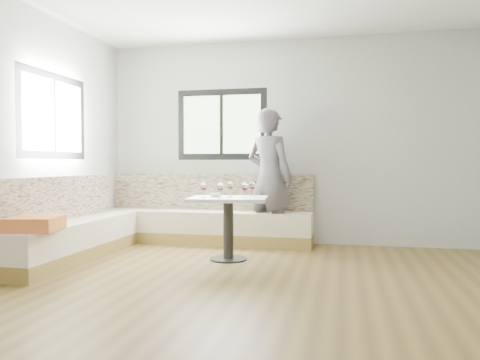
# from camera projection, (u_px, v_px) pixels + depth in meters

# --- Properties ---
(room) EXTENTS (5.01, 5.01, 2.81)m
(room) POSITION_uv_depth(u_px,v_px,m) (242.00, 128.00, 4.09)
(room) COLOR brown
(room) RESTS_ON ground
(banquette) EXTENTS (2.90, 2.80, 0.95)m
(banquette) POSITION_uv_depth(u_px,v_px,m) (152.00, 223.00, 5.95)
(banquette) COLOR olive
(banquette) RESTS_ON ground
(table) EXTENTS (0.94, 0.77, 0.71)m
(table) POSITION_uv_depth(u_px,v_px,m) (228.00, 213.00, 5.31)
(table) COLOR black
(table) RESTS_ON ground
(person) EXTENTS (0.78, 0.67, 1.82)m
(person) POSITION_uv_depth(u_px,v_px,m) (269.00, 178.00, 6.17)
(person) COLOR #514D55
(person) RESTS_ON ground
(olive_ramekin) EXTENTS (0.11, 0.11, 0.04)m
(olive_ramekin) POSITION_uv_depth(u_px,v_px,m) (215.00, 195.00, 5.34)
(olive_ramekin) COLOR white
(olive_ramekin) RESTS_ON table
(wine_glass_a) EXTENTS (0.08, 0.08, 0.18)m
(wine_glass_a) POSITION_uv_depth(u_px,v_px,m) (204.00, 187.00, 5.19)
(wine_glass_a) COLOR white
(wine_glass_a) RESTS_ON table
(wine_glass_b) EXTENTS (0.08, 0.08, 0.18)m
(wine_glass_b) POSITION_uv_depth(u_px,v_px,m) (220.00, 187.00, 5.12)
(wine_glass_b) COLOR white
(wine_glass_b) RESTS_ON table
(wine_glass_c) EXTENTS (0.08, 0.08, 0.18)m
(wine_glass_c) POSITION_uv_depth(u_px,v_px,m) (245.00, 187.00, 5.13)
(wine_glass_c) COLOR white
(wine_glass_c) RESTS_ON table
(wine_glass_d) EXTENTS (0.08, 0.08, 0.18)m
(wine_glass_d) POSITION_uv_depth(u_px,v_px,m) (230.00, 186.00, 5.40)
(wine_glass_d) COLOR white
(wine_glass_d) RESTS_ON table
(wine_glass_e) EXTENTS (0.08, 0.08, 0.18)m
(wine_glass_e) POSITION_uv_depth(u_px,v_px,m) (252.00, 186.00, 5.39)
(wine_glass_e) COLOR white
(wine_glass_e) RESTS_ON table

